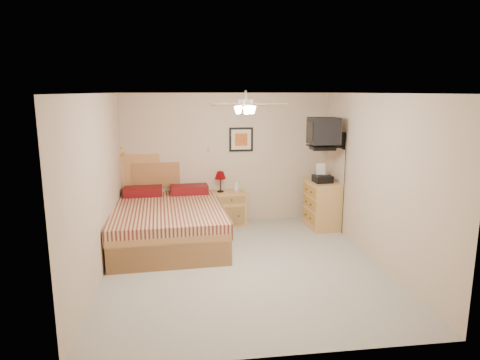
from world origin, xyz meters
name	(u,v)px	position (x,y,z in m)	size (l,w,h in m)	color
floor	(243,265)	(0.00, 0.00, 0.00)	(4.50, 4.50, 0.00)	#9C998D
ceiling	(244,93)	(0.00, 0.00, 2.50)	(4.00, 4.50, 0.04)	white
wall_back	(227,159)	(0.00, 2.25, 1.25)	(4.00, 0.04, 2.50)	#C2A88F
wall_front	(278,234)	(0.00, -2.25, 1.25)	(4.00, 0.04, 2.50)	#C2A88F
wall_left	(98,187)	(-2.00, 0.00, 1.25)	(0.04, 4.50, 2.50)	#C2A88F
wall_right	(377,179)	(2.00, 0.00, 1.25)	(0.04, 4.50, 2.50)	#C2A88F
bed	(167,199)	(-1.12, 1.12, 0.76)	(1.79, 2.35, 1.52)	#C67E3E
nightstand	(229,208)	(0.01, 2.00, 0.32)	(0.59, 0.45, 0.64)	tan
table_lamp	(220,182)	(-0.15, 2.04, 0.84)	(0.22, 0.22, 0.40)	#620105
lotion_bottle	(236,185)	(0.15, 2.05, 0.76)	(0.09, 0.09, 0.23)	silver
framed_picture	(241,139)	(0.27, 2.23, 1.62)	(0.46, 0.04, 0.46)	black
dresser	(322,205)	(1.73, 1.60, 0.44)	(0.52, 0.74, 0.88)	tan
fax_machine	(323,173)	(1.70, 1.57, 1.05)	(0.32, 0.34, 0.34)	black
magazine_lower	(318,178)	(1.71, 1.86, 0.89)	(0.22, 0.29, 0.03)	#B2A48D
magazine_upper	(318,177)	(1.71, 1.85, 0.92)	(0.22, 0.30, 0.02)	gray
wall_tv	(331,133)	(1.75, 1.34, 1.81)	(0.56, 0.46, 0.58)	black
ceiling_fan	(246,104)	(0.00, -0.20, 2.36)	(1.14, 1.14, 0.28)	white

